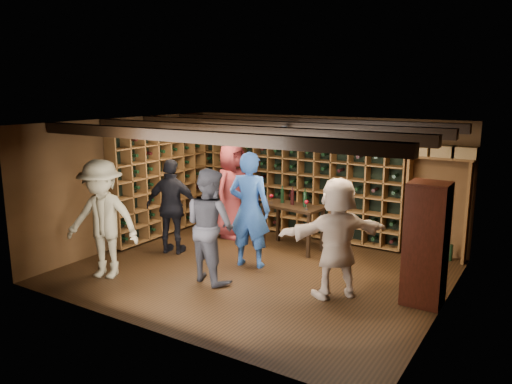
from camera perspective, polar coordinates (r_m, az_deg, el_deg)
The scene contains 13 objects.
ground at distance 8.58m, azimuth -0.04°, elevation -9.05°, with size 6.00×6.00×0.00m, color black.
room_shell at distance 8.08m, azimuth 0.15°, elevation 7.30°, with size 6.00×6.00×6.00m.
wine_rack_back at distance 10.48m, azimuth 4.25°, elevation 1.30°, with size 4.65×0.30×2.20m.
wine_rack_left at distance 10.57m, azimuth -10.77°, elevation 1.22°, with size 0.30×2.65×2.20m.
crate_shelf at distance 9.42m, azimuth 20.28°, elevation 2.00°, with size 1.20×0.32×2.07m.
display_cabinet at distance 7.50m, azimuth 18.81°, elevation -5.90°, with size 0.55×0.50×1.75m.
man_blue_shirt at distance 8.57m, azimuth -0.74°, elevation -2.04°, with size 0.73×0.48×2.01m, color navy.
man_grey_suit at distance 7.97m, azimuth -5.28°, elevation -3.81°, with size 0.89×0.69×1.83m, color black.
guest_red_floral at distance 10.29m, azimuth -2.74°, elevation 0.15°, with size 0.96×0.62×1.96m, color maroon.
guest_woman_black at distance 9.40m, azimuth -9.52°, elevation -1.68°, with size 1.04×0.43×1.78m, color black.
guest_khaki at distance 8.45m, azimuth -17.14°, elevation -3.00°, with size 1.26×0.72×1.94m, color #7D7456.
guest_beige at distance 7.42m, azimuth 9.24°, elevation -5.19°, with size 1.68×0.53×1.81m, color tan.
tasting_table at distance 9.54m, azimuth 4.20°, elevation -2.11°, with size 1.21×0.71×1.14m.
Camera 1 is at (4.23, -6.81, 3.06)m, focal length 35.00 mm.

